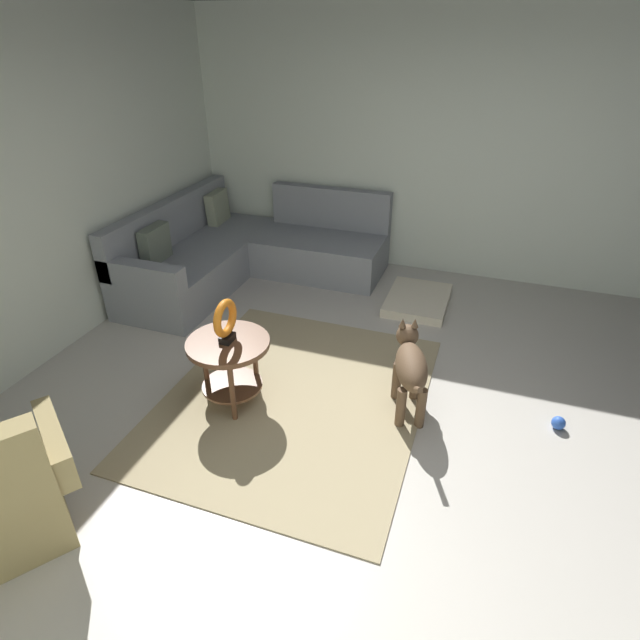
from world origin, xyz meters
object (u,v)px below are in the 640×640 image
object	(u,v)px
side_table	(229,355)
torus_sculpture	(225,320)
dog	(410,366)
dog_toy_ball	(558,423)
sectional_couch	(245,253)
dog_bed_mat	(418,300)

from	to	relation	value
side_table	torus_sculpture	xyz separation A→B (m)	(0.00, -0.00, 0.29)
side_table	torus_sculpture	world-z (taller)	torus_sculpture
dog	dog_toy_ball	xyz separation A→B (m)	(0.13, -1.06, -0.33)
sectional_couch	dog_toy_ball	distance (m)	3.56
sectional_couch	dog	size ratio (longest dim) A/B	2.73
sectional_couch	dog_toy_ball	xyz separation A→B (m)	(-1.53, -3.21, -0.24)
side_table	dog	xyz separation A→B (m)	(0.36, -1.25, -0.04)
sectional_couch	side_table	distance (m)	2.21
sectional_couch	dog_toy_ball	bearing A→B (deg)	-115.43
torus_sculpture	dog_bed_mat	bearing A→B (deg)	-27.47
torus_sculpture	dog_bed_mat	world-z (taller)	torus_sculpture
sectional_couch	dog	world-z (taller)	sectional_couch
torus_sculpture	dog_bed_mat	distance (m)	2.36
torus_sculpture	dog_bed_mat	xyz separation A→B (m)	(2.01, -1.05, -0.67)
torus_sculpture	dog	distance (m)	1.35
dog	dog_toy_ball	world-z (taller)	dog
sectional_couch	side_table	bearing A→B (deg)	-156.09
dog	dog_toy_ball	distance (m)	1.12
side_table	dog_toy_ball	world-z (taller)	side_table
sectional_couch	torus_sculpture	xyz separation A→B (m)	(-2.02, -0.90, 0.42)
sectional_couch	dog_toy_ball	world-z (taller)	sectional_couch
torus_sculpture	sectional_couch	bearing A→B (deg)	23.91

